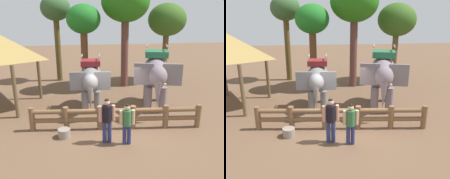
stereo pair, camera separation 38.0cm
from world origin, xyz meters
TOP-DOWN VIEW (x-y plane):
  - ground_plane at (0.00, 0.00)m, footprint 60.00×60.00m
  - log_fence at (0.00, 0.15)m, footprint 7.41×0.96m
  - elephant_near_left at (-0.91, 2.63)m, footprint 1.87×3.31m
  - elephant_center at (2.43, 2.34)m, footprint 2.55×3.94m
  - tourist_woman_in_black at (-0.55, -0.92)m, footprint 0.64×0.36m
  - tourist_man_in_blue at (0.18, -1.18)m, footprint 0.59×0.33m
  - tree_far_left at (1.64, 6.58)m, footprint 3.11×3.11m
  - tree_back_center at (-2.88, 8.73)m, footprint 2.07×2.07m
  - tree_far_right at (4.88, 7.63)m, footprint 2.68×2.68m
  - tree_deep_back at (-1.06, 6.18)m, footprint 2.12×2.12m
  - feed_bucket at (-2.23, -0.29)m, footprint 0.50×0.50m

SIDE VIEW (x-z plane):
  - ground_plane at x=0.00m, z-range 0.00..0.00m
  - feed_bucket at x=-2.23m, z-range 0.00..0.36m
  - log_fence at x=0.00m, z-range 0.08..1.13m
  - tourist_man_in_blue at x=0.18m, z-range 0.13..1.79m
  - tourist_woman_in_black at x=-0.55m, z-range 0.14..1.95m
  - elephant_near_left at x=-0.91m, z-range 0.17..2.99m
  - elephant_center at x=2.43m, z-range 0.20..3.50m
  - tree_deep_back at x=-1.06m, z-range 1.58..7.00m
  - tree_far_right at x=4.88m, z-range 1.54..7.09m
  - tree_back_center at x=-2.88m, z-range 1.90..7.98m
  - tree_far_left at x=1.64m, z-range 2.00..8.91m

